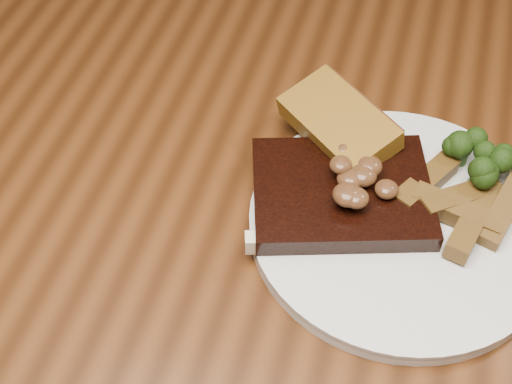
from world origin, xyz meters
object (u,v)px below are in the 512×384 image
at_px(chair_far, 496,61).
at_px(plate, 399,224).
at_px(steak, 341,194).
at_px(potato_wedges, 470,215).
at_px(dining_table, 273,264).
at_px(garlic_bread, 337,137).

height_order(chair_far, plate, chair_far).
distance_m(plate, steak, 0.06).
xyz_separation_m(steak, potato_wedges, (0.12, 0.01, 0.00)).
height_order(dining_table, plate, plate).
bearing_deg(steak, chair_far, 55.88).
bearing_deg(chair_far, plate, 71.15).
bearing_deg(plate, potato_wedges, 13.26).
distance_m(plate, garlic_bread, 0.11).
relative_size(steak, potato_wedges, 1.53).
height_order(dining_table, chair_far, chair_far).
bearing_deg(chair_far, dining_table, 60.80).
xyz_separation_m(chair_far, steak, (-0.17, -0.57, 0.27)).
height_order(chair_far, potato_wedges, chair_far).
bearing_deg(chair_far, potato_wedges, 76.80).
distance_m(chair_far, garlic_bread, 0.60).
height_order(steak, potato_wedges, same).
relative_size(garlic_bread, potato_wedges, 1.09).
relative_size(dining_table, plate, 5.73).
bearing_deg(dining_table, steak, 16.14).
distance_m(plate, potato_wedges, 0.06).
bearing_deg(potato_wedges, plate, -166.74).
height_order(chair_far, garlic_bread, chair_far).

